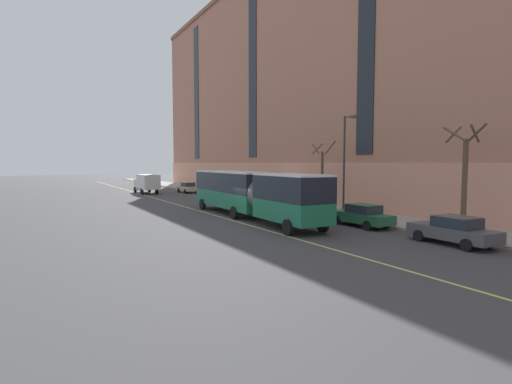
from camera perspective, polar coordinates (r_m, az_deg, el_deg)
name	(u,v)px	position (r m, az deg, el deg)	size (l,w,h in m)	color
ground_plane	(251,221)	(30.46, -0.69, -4.11)	(260.00, 260.00, 0.00)	#424244
sidewalk	(320,209)	(37.92, 9.18, -2.40)	(5.03, 160.00, 0.15)	#9E9B93
apartment_facade	(413,50)	(42.87, 21.52, 18.39)	(15.20, 110.00, 30.26)	#B2755B
city_bus	(250,192)	(31.47, -0.92, 0.05)	(3.45, 18.44, 3.67)	#1E704C
parked_car_champagne_0	(188,187)	(59.25, -9.74, 0.64)	(2.05, 4.27, 1.56)	#BCAD89
parked_car_darkgray_2	(309,207)	(33.23, 7.60, -2.09)	(2.01, 4.67, 1.56)	#4C4C51
parked_car_black_3	(223,193)	(47.57, -4.67, -0.17)	(2.04, 4.77, 1.56)	black
parked_car_darkgray_4	(260,199)	(39.44, 0.63, -1.06)	(2.11, 4.51, 1.56)	#4C4C51
parked_car_darkgray_5	(454,230)	(23.99, 26.38, -4.92)	(2.11, 4.75, 1.56)	#4C4C51
parked_car_green_7	(362,215)	(28.52, 14.85, -3.23)	(1.94, 4.78, 1.56)	#23603D
box_truck	(147,183)	(59.06, -15.33, 1.32)	(2.44, 6.55, 2.73)	silver
street_tree_near_corner	(464,175)	(27.84, 27.61, 2.18)	(2.13, 2.07, 6.66)	brown
street_tree_mid_block	(322,175)	(37.31, 9.42, 2.42)	(1.89, 1.85, 6.25)	brown
street_lamp	(346,156)	(32.24, 12.73, 5.00)	(0.36, 1.48, 7.91)	#2D2D30
lane_centerline	(220,217)	(32.58, -5.11, -3.57)	(0.16, 140.00, 0.01)	#E0D66B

